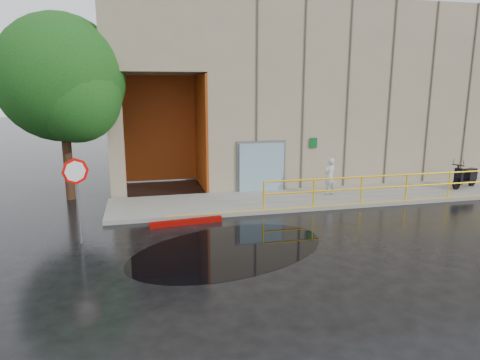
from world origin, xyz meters
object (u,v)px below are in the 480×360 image
at_px(red_curb, 186,222).
at_px(tree_near, 65,83).
at_px(scooter, 466,171).
at_px(person, 330,176).
at_px(stop_sign, 76,182).

relative_size(red_curb, tree_near, 0.33).
distance_m(red_curb, tree_near, 7.33).
bearing_deg(scooter, tree_near, 152.52).
bearing_deg(person, tree_near, -27.85).
bearing_deg(tree_near, stop_sign, -80.35).
bearing_deg(scooter, person, 158.49).
height_order(scooter, red_curb, scooter).
height_order(person, scooter, person).
xyz_separation_m(scooter, tree_near, (-16.30, 2.27, 3.67)).
relative_size(stop_sign, tree_near, 0.35).
xyz_separation_m(person, tree_near, (-10.06, 2.05, 3.67)).
bearing_deg(red_curb, stop_sign, -161.67).
relative_size(stop_sign, red_curb, 1.04).
relative_size(person, stop_sign, 0.60).
distance_m(person, scooter, 6.24).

